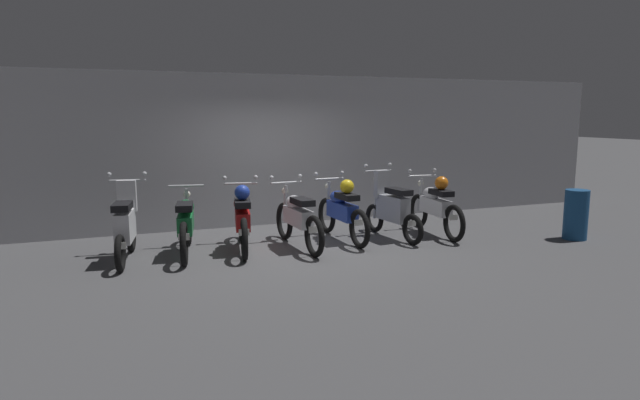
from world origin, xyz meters
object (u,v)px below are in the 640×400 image
object	(u,v)px
motorbike_slot_0	(125,226)
motorbike_slot_1	(186,224)
motorbike_slot_4	(342,210)
motorbike_slot_2	(242,218)
trash_bin	(576,215)
motorbike_slot_6	(435,205)
motorbike_slot_5	(391,208)
motorbike_slot_3	(298,218)

from	to	relation	value
motorbike_slot_0	motorbike_slot_1	distance (m)	0.89
motorbike_slot_4	motorbike_slot_2	bearing A→B (deg)	-177.86
motorbike_slot_0	trash_bin	bearing A→B (deg)	-10.40
motorbike_slot_4	motorbike_slot_6	xyz separation A→B (m)	(1.77, -0.18, 0.00)
motorbike_slot_5	motorbike_slot_4	bearing A→B (deg)	169.34
motorbike_slot_1	motorbike_slot_2	xyz separation A→B (m)	(0.88, -0.03, 0.04)
motorbike_slot_2	motorbike_slot_0	bearing A→B (deg)	-179.99
motorbike_slot_1	trash_bin	bearing A→B (deg)	-12.08
motorbike_slot_0	motorbike_slot_4	bearing A→B (deg)	1.07
motorbike_slot_1	motorbike_slot_5	xyz separation A→B (m)	(3.54, -0.13, 0.04)
motorbike_slot_1	trash_bin	distance (m)	6.64
trash_bin	motorbike_slot_1	bearing A→B (deg)	167.92
motorbike_slot_0	motorbike_slot_2	size ratio (longest dim) A/B	0.87
motorbike_slot_2	motorbike_slot_4	xyz separation A→B (m)	(1.77, 0.07, 0.00)
motorbike_slot_4	motorbike_slot_6	bearing A→B (deg)	-5.88
motorbike_slot_1	trash_bin	size ratio (longest dim) A/B	2.22
motorbike_slot_3	motorbike_slot_5	world-z (taller)	motorbike_slot_5
motorbike_slot_6	motorbike_slot_5	bearing A→B (deg)	178.93
motorbike_slot_2	motorbike_slot_1	bearing A→B (deg)	177.75
motorbike_slot_1	motorbike_slot_2	size ratio (longest dim) A/B	1.00
motorbike_slot_6	trash_bin	world-z (taller)	motorbike_slot_6
motorbike_slot_3	motorbike_slot_6	distance (m)	2.66
motorbike_slot_2	trash_bin	distance (m)	5.77
motorbike_slot_0	motorbike_slot_1	world-z (taller)	motorbike_slot_0
motorbike_slot_1	motorbike_slot_2	world-z (taller)	motorbike_slot_2
motorbike_slot_0	trash_bin	distance (m)	7.50
motorbike_slot_5	trash_bin	size ratio (longest dim) A/B	1.92
motorbike_slot_3	trash_bin	distance (m)	4.88
motorbike_slot_1	motorbike_slot_3	size ratio (longest dim) A/B	0.99
motorbike_slot_4	trash_bin	bearing A→B (deg)	-20.30
motorbike_slot_3	motorbike_slot_5	bearing A→B (deg)	1.98
motorbike_slot_3	motorbike_slot_2	bearing A→B (deg)	169.66
motorbike_slot_0	motorbike_slot_5	bearing A→B (deg)	-1.29
motorbike_slot_6	trash_bin	xyz separation A→B (m)	(2.07, -1.24, -0.09)
motorbike_slot_6	motorbike_slot_2	bearing A→B (deg)	178.12
motorbike_slot_0	motorbike_slot_4	world-z (taller)	motorbike_slot_0
motorbike_slot_3	motorbike_slot_1	bearing A→B (deg)	173.67
motorbike_slot_0	motorbike_slot_2	world-z (taller)	motorbike_slot_0
motorbike_slot_4	motorbike_slot_0	bearing A→B (deg)	-178.93
motorbike_slot_2	motorbike_slot_3	xyz separation A→B (m)	(0.88, -0.16, -0.04)
motorbike_slot_1	motorbike_slot_6	xyz separation A→B (m)	(4.43, -0.15, 0.04)
motorbike_slot_1	motorbike_slot_3	world-z (taller)	motorbike_slot_3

